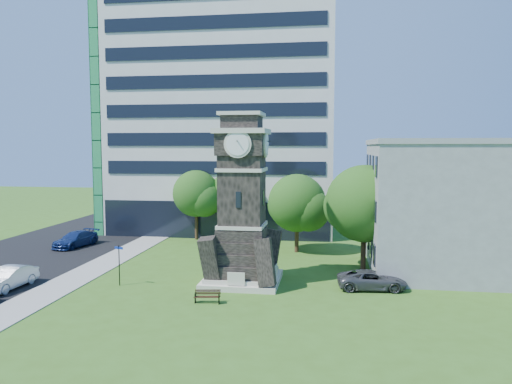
% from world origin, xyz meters
% --- Properties ---
extents(ground, '(160.00, 160.00, 0.00)m').
position_xyz_m(ground, '(0.00, 0.00, 0.00)').
color(ground, '#375D1A').
rests_on(ground, ground).
extents(sidewalk, '(3.00, 70.00, 0.06)m').
position_xyz_m(sidewalk, '(-9.50, 5.00, 0.03)').
color(sidewalk, gray).
rests_on(sidewalk, ground).
extents(street, '(14.00, 80.00, 0.02)m').
position_xyz_m(street, '(-18.00, 5.00, 0.01)').
color(street, black).
rests_on(street, ground).
extents(clock_tower, '(5.40, 5.40, 12.22)m').
position_xyz_m(clock_tower, '(3.00, 2.00, 5.28)').
color(clock_tower, beige).
rests_on(clock_tower, ground).
extents(office_tall, '(26.20, 15.11, 28.60)m').
position_xyz_m(office_tall, '(-3.20, 25.84, 14.22)').
color(office_tall, silver).
rests_on(office_tall, ground).
extents(office_low, '(15.20, 12.20, 10.40)m').
position_xyz_m(office_low, '(19.97, 8.00, 5.21)').
color(office_low, '#97999C').
rests_on(office_low, ground).
extents(car_street_mid, '(1.85, 4.65, 1.50)m').
position_xyz_m(car_street_mid, '(-12.71, -2.02, 0.75)').
color(car_street_mid, '#B0B4B8').
rests_on(car_street_mid, ground).
extents(car_street_north, '(3.16, 5.49, 1.50)m').
position_xyz_m(car_street_north, '(-15.51, 12.28, 0.75)').
color(car_street_north, navy).
rests_on(car_street_north, ground).
extents(car_east_lot, '(4.88, 2.57, 1.31)m').
position_xyz_m(car_east_lot, '(12.15, 1.57, 0.66)').
color(car_east_lot, '#454549').
rests_on(car_east_lot, ground).
extents(park_bench, '(1.62, 0.43, 0.84)m').
position_xyz_m(park_bench, '(1.65, -3.03, 0.44)').
color(park_bench, black).
rests_on(park_bench, ground).
extents(street_sign, '(0.69, 0.07, 2.87)m').
position_xyz_m(street_sign, '(-5.48, -0.09, 1.80)').
color(street_sign, black).
rests_on(street_sign, ground).
extents(tree_nw, '(5.42, 4.93, 7.36)m').
position_xyz_m(tree_nw, '(-4.70, 17.91, 4.70)').
color(tree_nw, '#332114').
rests_on(tree_nw, ground).
extents(tree_nc, '(6.22, 5.66, 7.52)m').
position_xyz_m(tree_nc, '(-0.66, 19.19, 4.51)').
color(tree_nc, '#332114').
rests_on(tree_nc, ground).
extents(tree_ne, '(5.92, 5.38, 7.31)m').
position_xyz_m(tree_ne, '(6.26, 13.06, 4.43)').
color(tree_ne, '#332114').
rests_on(tree_ne, ground).
extents(tree_east, '(6.76, 6.14, 8.40)m').
position_xyz_m(tree_east, '(11.99, 7.17, 5.12)').
color(tree_east, '#332114').
rests_on(tree_east, ground).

